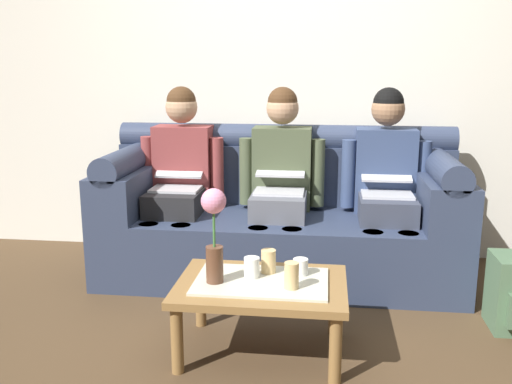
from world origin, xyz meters
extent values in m
plane|color=#4C3823|center=(0.00, 0.00, 0.00)|extent=(14.00, 14.00, 0.00)
cube|color=silver|center=(0.00, 1.70, 1.45)|extent=(6.00, 0.12, 2.90)
cube|color=#2D3851|center=(0.00, 1.10, 0.21)|extent=(2.27, 0.88, 0.42)
cube|color=#2D3851|center=(0.00, 1.43, 0.62)|extent=(2.27, 0.22, 0.40)
cylinder|color=#2D3851|center=(0.00, 1.43, 0.87)|extent=(2.27, 0.18, 0.18)
cube|color=#2D3851|center=(-0.99, 1.10, 0.56)|extent=(0.28, 0.88, 0.28)
cylinder|color=#2D3851|center=(-0.99, 1.10, 0.74)|extent=(0.18, 0.88, 0.18)
cube|color=#2D3851|center=(0.99, 1.10, 0.56)|extent=(0.28, 0.88, 0.28)
cylinder|color=#2D3851|center=(0.99, 1.10, 0.74)|extent=(0.18, 0.88, 0.18)
cube|color=#232326|center=(-0.67, 1.04, 0.49)|extent=(0.34, 0.40, 0.15)
cylinder|color=#232326|center=(-0.77, 0.78, 0.21)|extent=(0.12, 0.12, 0.42)
cylinder|color=#232326|center=(-0.57, 0.78, 0.21)|extent=(0.12, 0.12, 0.42)
cube|color=brown|center=(-0.67, 1.28, 0.69)|extent=(0.38, 0.22, 0.54)
cylinder|color=brown|center=(-0.90, 1.24, 0.67)|extent=(0.09, 0.09, 0.44)
cylinder|color=brown|center=(-0.43, 1.24, 0.67)|extent=(0.09, 0.09, 0.44)
sphere|color=tan|center=(-0.67, 1.26, 1.08)|extent=(0.21, 0.21, 0.21)
sphere|color=#472D19|center=(-0.67, 1.26, 1.12)|extent=(0.19, 0.19, 0.19)
cube|color=silver|center=(-0.67, 1.06, 0.58)|extent=(0.31, 0.22, 0.02)
cube|color=silver|center=(-0.67, 1.21, 0.68)|extent=(0.31, 0.20, 0.09)
cube|color=black|center=(-0.67, 1.20, 0.68)|extent=(0.27, 0.17, 0.08)
cube|color=#595B66|center=(0.00, 1.04, 0.49)|extent=(0.34, 0.40, 0.15)
cylinder|color=#595B66|center=(-0.10, 0.78, 0.21)|extent=(0.12, 0.12, 0.42)
cylinder|color=#595B66|center=(0.10, 0.78, 0.21)|extent=(0.12, 0.12, 0.42)
cube|color=#475138|center=(0.00, 1.28, 0.69)|extent=(0.38, 0.22, 0.54)
cylinder|color=#475138|center=(-0.23, 1.24, 0.67)|extent=(0.09, 0.09, 0.44)
cylinder|color=#475138|center=(0.23, 1.24, 0.67)|extent=(0.09, 0.09, 0.44)
sphere|color=tan|center=(0.00, 1.26, 1.08)|extent=(0.21, 0.21, 0.21)
sphere|color=#472D19|center=(0.00, 1.26, 1.12)|extent=(0.19, 0.19, 0.19)
cube|color=silver|center=(0.00, 1.06, 0.58)|extent=(0.31, 0.22, 0.02)
cube|color=silver|center=(0.00, 1.19, 0.69)|extent=(0.31, 0.21, 0.05)
cube|color=black|center=(0.00, 1.18, 0.69)|extent=(0.27, 0.18, 0.04)
cube|color=#383D4C|center=(0.67, 1.04, 0.49)|extent=(0.34, 0.40, 0.15)
cylinder|color=#383D4C|center=(0.57, 0.78, 0.21)|extent=(0.12, 0.12, 0.42)
cylinder|color=#383D4C|center=(0.77, 0.78, 0.21)|extent=(0.12, 0.12, 0.42)
cube|color=navy|center=(0.67, 1.28, 0.69)|extent=(0.38, 0.22, 0.54)
cylinder|color=navy|center=(0.43, 1.24, 0.67)|extent=(0.09, 0.09, 0.44)
cylinder|color=navy|center=(0.90, 1.24, 0.67)|extent=(0.09, 0.09, 0.44)
sphere|color=#936B4C|center=(0.67, 1.26, 1.08)|extent=(0.21, 0.21, 0.21)
sphere|color=black|center=(0.67, 1.26, 1.12)|extent=(0.19, 0.19, 0.19)
cube|color=silver|center=(0.67, 1.06, 0.58)|extent=(0.31, 0.22, 0.02)
cube|color=silver|center=(0.67, 1.20, 0.69)|extent=(0.31, 0.20, 0.08)
cube|color=black|center=(0.67, 1.19, 0.68)|extent=(0.27, 0.18, 0.06)
cube|color=olive|center=(0.00, 0.09, 0.34)|extent=(0.80, 0.58, 0.04)
cube|color=beige|center=(0.00, 0.09, 0.36)|extent=(0.63, 0.41, 0.01)
cylinder|color=olive|center=(-0.35, -0.15, 0.16)|extent=(0.06, 0.06, 0.32)
cylinder|color=olive|center=(0.35, -0.15, 0.16)|extent=(0.06, 0.06, 0.32)
cylinder|color=olive|center=(-0.35, 0.33, 0.16)|extent=(0.06, 0.06, 0.32)
cylinder|color=olive|center=(0.35, 0.33, 0.16)|extent=(0.06, 0.06, 0.32)
cylinder|color=brown|center=(-0.21, 0.04, 0.45)|extent=(0.08, 0.08, 0.17)
cylinder|color=#3D7538|center=(-0.21, 0.04, 0.63)|extent=(0.01, 0.01, 0.18)
sphere|color=pink|center=(-0.21, 0.04, 0.76)|extent=(0.12, 0.12, 0.12)
cylinder|color=white|center=(-0.05, 0.13, 0.41)|extent=(0.07, 0.07, 0.10)
cylinder|color=#DBB77A|center=(0.02, 0.20, 0.42)|extent=(0.07, 0.07, 0.12)
cylinder|color=white|center=(0.18, 0.19, 0.41)|extent=(0.07, 0.07, 0.08)
cylinder|color=#DBB77A|center=(0.15, 0.01, 0.43)|extent=(0.07, 0.07, 0.12)
camera|label=1|loc=(0.29, -2.41, 1.36)|focal=39.83mm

